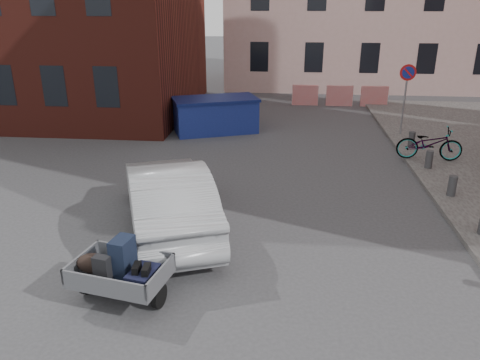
# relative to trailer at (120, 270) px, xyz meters

# --- Properties ---
(ground) EXTENTS (120.00, 120.00, 0.00)m
(ground) POSITION_rel_trailer_xyz_m (1.26, 1.77, -0.61)
(ground) COLOR #38383A
(ground) RESTS_ON ground
(no_parking_sign) EXTENTS (0.60, 0.09, 2.65)m
(no_parking_sign) POSITION_rel_trailer_xyz_m (7.26, 11.26, 1.41)
(no_parking_sign) COLOR gray
(no_parking_sign) RESTS_ON sidewalk
(bollards) EXTENTS (0.22, 9.02, 0.55)m
(bollards) POSITION_rel_trailer_xyz_m (7.26, 5.17, -0.21)
(bollards) COLOR #3A3A3D
(bollards) RESTS_ON sidewalk
(barriers) EXTENTS (4.70, 0.18, 1.00)m
(barriers) POSITION_rel_trailer_xyz_m (5.46, 16.77, -0.11)
(barriers) COLOR red
(barriers) RESTS_ON ground
(trailer) EXTENTS (1.79, 1.93, 1.20)m
(trailer) POSITION_rel_trailer_xyz_m (0.00, 0.00, 0.00)
(trailer) COLOR black
(trailer) RESTS_ON ground
(dumpster) EXTENTS (3.66, 2.75, 1.37)m
(dumpster) POSITION_rel_trailer_xyz_m (0.02, 11.33, 0.08)
(dumpster) COLOR navy
(dumpster) RESTS_ON ground
(silver_car) EXTENTS (3.34, 5.18, 1.61)m
(silver_car) POSITION_rel_trailer_xyz_m (0.20, 2.77, 0.20)
(silver_car) COLOR #9C9FA3
(silver_car) RESTS_ON ground
(bicycle) EXTENTS (2.09, 0.87, 1.07)m
(bicycle) POSITION_rel_trailer_xyz_m (7.46, 8.21, 0.05)
(bicycle) COLOR black
(bicycle) RESTS_ON sidewalk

